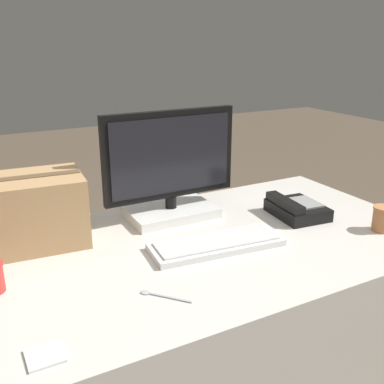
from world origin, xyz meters
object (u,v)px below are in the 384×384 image
(paper_cup_right, at_px, (383,219))
(cardboard_box, at_px, (38,210))
(monitor, at_px, (171,174))
(sticky_note_pad, at_px, (45,356))
(spoon, at_px, (158,295))
(desk_phone, at_px, (296,209))
(keyboard, at_px, (217,244))

(paper_cup_right, relative_size, cardboard_box, 0.29)
(monitor, xyz_separation_m, paper_cup_right, (0.62, -0.49, -0.13))
(sticky_note_pad, bearing_deg, spoon, 18.41)
(cardboard_box, bearing_deg, paper_cup_right, -23.77)
(cardboard_box, xyz_separation_m, sticky_note_pad, (-0.11, -0.61, -0.12))
(desk_phone, relative_size, cardboard_box, 0.73)
(keyboard, distance_m, spoon, 0.35)
(desk_phone, bearing_deg, sticky_note_pad, -154.01)
(monitor, relative_size, keyboard, 1.15)
(keyboard, xyz_separation_m, sticky_note_pad, (-0.62, -0.29, -0.01))
(desk_phone, height_order, spoon, desk_phone)
(desk_phone, bearing_deg, cardboard_box, 171.89)
(spoon, bearing_deg, cardboard_box, -18.21)
(sticky_note_pad, bearing_deg, monitor, 45.22)
(desk_phone, distance_m, spoon, 0.77)
(monitor, height_order, desk_phone, monitor)
(paper_cup_right, bearing_deg, sticky_note_pad, -174.24)
(cardboard_box, height_order, sticky_note_pad, cardboard_box)
(monitor, height_order, spoon, monitor)
(sticky_note_pad, bearing_deg, keyboard, 24.91)
(cardboard_box, bearing_deg, desk_phone, -13.97)
(monitor, distance_m, sticky_note_pad, 0.88)
(keyboard, height_order, sticky_note_pad, keyboard)
(monitor, height_order, cardboard_box, monitor)
(desk_phone, relative_size, sticky_note_pad, 2.93)
(spoon, bearing_deg, paper_cup_right, -130.32)
(desk_phone, xyz_separation_m, sticky_note_pad, (-1.04, -0.38, -0.03))
(monitor, relative_size, paper_cup_right, 5.75)
(paper_cup_right, distance_m, cardboard_box, 1.22)
(sticky_note_pad, bearing_deg, desk_phone, 20.13)
(desk_phone, xyz_separation_m, spoon, (-0.72, -0.27, -0.03))
(monitor, height_order, keyboard, monitor)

